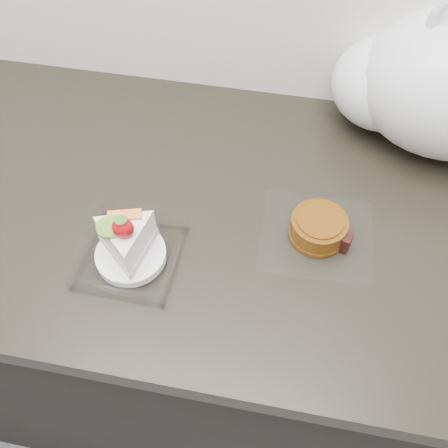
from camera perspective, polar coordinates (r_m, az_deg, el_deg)
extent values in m
cube|color=black|center=(1.28, -6.29, -10.13)|extent=(2.00, 0.60, 0.86)
cube|color=black|center=(0.90, -8.82, 2.67)|extent=(2.04, 0.64, 0.04)
cube|color=white|center=(0.80, -10.48, -3.85)|extent=(0.15, 0.15, 0.00)
cylinder|color=white|center=(0.80, -10.58, -3.48)|extent=(0.11, 0.11, 0.02)
ellipsoid|color=red|center=(0.72, -11.48, -0.46)|extent=(0.03, 0.03, 0.03)
cone|color=#2D7223|center=(0.71, -11.69, 0.31)|extent=(0.02, 0.02, 0.01)
cylinder|color=olive|center=(0.74, -12.89, -0.34)|extent=(0.04, 0.04, 0.01)
cube|color=orange|center=(0.75, -11.31, 0.99)|extent=(0.05, 0.03, 0.01)
cube|color=white|center=(0.83, 10.53, -1.23)|extent=(0.19, 0.18, 0.00)
cylinder|color=#673A0C|center=(0.82, 10.74, -0.43)|extent=(0.11, 0.11, 0.04)
cylinder|color=#673A0C|center=(0.83, 10.58, -1.03)|extent=(0.11, 0.11, 0.01)
cylinder|color=#673A0C|center=(0.80, 10.96, 0.46)|extent=(0.09, 0.09, 0.00)
cube|color=black|center=(0.81, 13.39, -1.92)|extent=(0.03, 0.03, 0.03)
ellipsoid|color=white|center=(0.97, 18.14, 14.98)|extent=(0.21, 0.19, 0.17)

